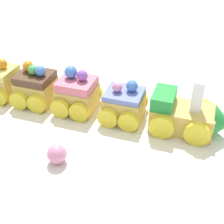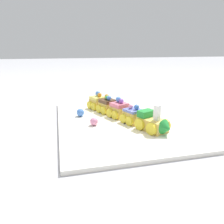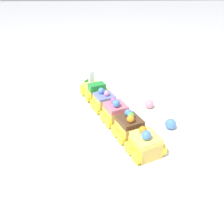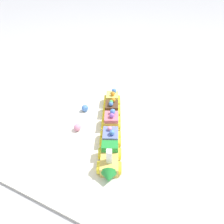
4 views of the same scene
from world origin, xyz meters
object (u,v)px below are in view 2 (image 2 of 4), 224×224
cake_train_locomotive (154,124)px  cake_car_blueberry (133,116)px  gumball_pink (94,121)px  cake_car_strawberry (119,110)px  cake_car_chocolate (108,106)px  gumball_blue (80,113)px  cake_car_lemon (98,102)px

cake_train_locomotive → cake_car_blueberry: bearing=179.9°
cake_car_blueberry → gumball_pink: size_ratio=3.37×
cake_train_locomotive → cake_car_blueberry: (-0.10, -0.04, -0.00)m
cake_car_strawberry → cake_car_chocolate: size_ratio=1.00×
gumball_blue → gumball_pink: (0.12, 0.03, -0.00)m
cake_car_lemon → gumball_blue: (0.10, -0.09, -0.01)m
cake_car_lemon → gumball_pink: 0.22m
cake_car_chocolate → gumball_blue: bearing=-98.2°
cake_train_locomotive → cake_car_lemon: size_ratio=1.42×
cake_car_lemon → gumball_blue: size_ratio=3.11×
cake_car_chocolate → gumball_pink: (0.15, -0.08, -0.01)m
cake_car_strawberry → gumball_blue: (-0.04, -0.15, -0.01)m
gumball_blue → cake_car_lemon: bearing=138.0°
gumball_pink → cake_train_locomotive: bearing=61.3°
cake_train_locomotive → gumball_pink: (-0.10, -0.18, -0.01)m
gumball_blue → gumball_pink: bearing=16.6°
cake_car_chocolate → gumball_blue: (0.03, -0.12, -0.01)m
cake_car_chocolate → cake_train_locomotive: bearing=-0.0°
cake_car_lemon → gumball_blue: cake_car_lemon is taller
cake_car_blueberry → gumball_blue: cake_car_blueberry is taller
gumball_blue → gumball_pink: 0.12m
cake_car_blueberry → cake_car_lemon: (-0.22, -0.09, 0.00)m
cake_car_strawberry → cake_car_lemon: (-0.14, -0.06, -0.00)m
cake_car_blueberry → cake_car_strawberry: (-0.08, -0.03, 0.00)m
cake_car_blueberry → cake_car_chocolate: 0.16m
cake_car_blueberry → cake_car_chocolate: bearing=-180.0°
cake_car_blueberry → gumball_blue: 0.22m
cake_car_chocolate → gumball_pink: bearing=-51.5°
cake_car_chocolate → cake_car_lemon: size_ratio=1.00×
cake_car_strawberry → gumball_pink: size_ratio=3.37×
gumball_pink → cake_car_chocolate: bearing=150.6°
cake_car_lemon → cake_car_strawberry: bearing=-0.0°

